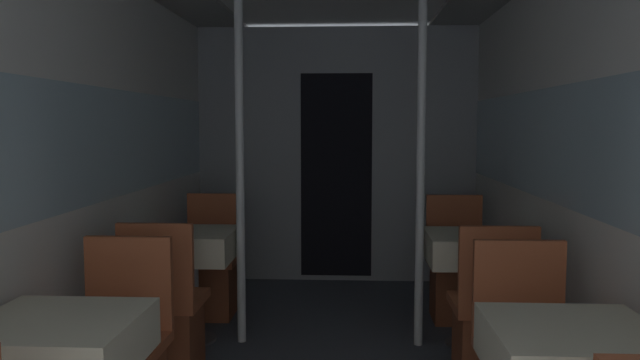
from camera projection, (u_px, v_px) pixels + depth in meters
name	position (u px, v px, depth m)	size (l,w,h in m)	color
wall_left	(81.00, 173.00, 3.26)	(0.05, 6.64, 2.29)	silver
wall_right	(577.00, 176.00, 3.12)	(0.05, 6.64, 2.29)	silver
bulkhead_far	(336.00, 156.00, 5.65)	(2.50, 0.09, 2.29)	gray
dining_table_left_0	(58.00, 352.00, 2.24)	(0.57, 0.57, 0.73)	#4C4C51
dining_table_left_1	(190.00, 250.00, 4.06)	(0.57, 0.57, 0.73)	#4C4C51
chair_left_near_1	(166.00, 326.00, 3.54)	(0.41, 0.41, 0.90)	brown
chair_left_far_1	(210.00, 278.00, 4.64)	(0.41, 0.41, 0.90)	brown
support_pole_left_1	(240.00, 168.00, 4.00)	(0.06, 0.06, 2.29)	silver
dining_table_right_1	(472.00, 253.00, 3.97)	(0.57, 0.57, 0.73)	#4C4C51
chair_right_near_1	(490.00, 331.00, 3.44)	(0.41, 0.41, 0.90)	brown
chair_right_far_1	(456.00, 281.00, 4.55)	(0.41, 0.41, 0.90)	brown
support_pole_right_1	(421.00, 169.00, 3.94)	(0.06, 0.06, 2.29)	silver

